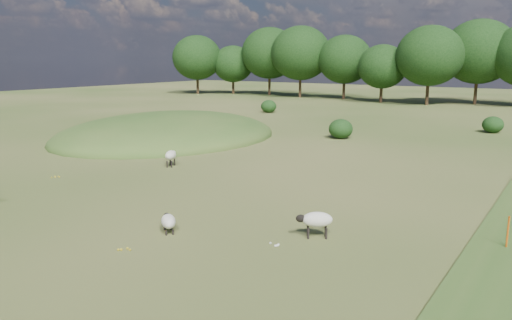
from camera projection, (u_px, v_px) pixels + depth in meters
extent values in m
plane|color=#2D4F18|center=(343.00, 137.00, 41.07)|extent=(160.00, 160.00, 0.00)
ellipsoid|color=#33561E|center=(168.00, 137.00, 41.04)|extent=(16.00, 20.00, 4.00)
cylinder|color=black|center=(198.00, 83.00, 90.56)|extent=(0.44, 0.44, 3.77)
ellipsoid|color=black|center=(197.00, 58.00, 89.63)|extent=(8.81, 8.81, 7.93)
cylinder|color=black|center=(233.00, 85.00, 90.71)|extent=(0.44, 0.44, 3.12)
ellipsoid|color=black|center=(233.00, 64.00, 89.95)|extent=(7.28, 7.28, 6.55)
cylinder|color=black|center=(269.00, 83.00, 87.68)|extent=(0.44, 0.44, 4.21)
ellipsoid|color=black|center=(270.00, 53.00, 86.66)|extent=(9.83, 9.83, 8.84)
cylinder|color=black|center=(300.00, 85.00, 82.37)|extent=(0.44, 0.44, 4.18)
ellipsoid|color=black|center=(301.00, 53.00, 81.35)|extent=(9.75, 9.75, 8.78)
cylinder|color=black|center=(344.00, 88.00, 78.94)|extent=(0.44, 0.44, 3.61)
ellipsoid|color=black|center=(345.00, 59.00, 78.06)|extent=(8.41, 8.41, 7.57)
cylinder|color=black|center=(381.00, 92.00, 72.84)|extent=(0.44, 0.44, 3.02)
ellipsoid|color=black|center=(382.00, 67.00, 72.10)|extent=(7.04, 7.04, 6.34)
cylinder|color=black|center=(427.00, 91.00, 68.74)|extent=(0.44, 0.44, 3.90)
ellipsoid|color=black|center=(430.00, 56.00, 67.79)|extent=(9.09, 9.09, 8.18)
cylinder|color=black|center=(476.00, 89.00, 69.84)|extent=(0.44, 0.44, 4.22)
ellipsoid|color=black|center=(479.00, 52.00, 68.81)|extent=(9.85, 9.85, 8.86)
ellipsoid|color=black|center=(341.00, 129.00, 40.10)|extent=(1.93, 1.93, 1.58)
ellipsoid|color=black|center=(493.00, 125.00, 43.16)|extent=(1.77, 1.77, 1.44)
ellipsoid|color=black|center=(269.00, 106.00, 59.35)|extent=(1.84, 1.84, 1.50)
cylinder|color=#D8590C|center=(508.00, 233.00, 16.68)|extent=(0.06, 0.06, 1.20)
ellipsoid|color=beige|center=(317.00, 220.00, 17.84)|extent=(1.24, 1.07, 0.56)
ellipsoid|color=black|center=(301.00, 218.00, 17.85)|extent=(0.44, 0.42, 0.28)
cylinder|color=black|center=(308.00, 234.00, 17.81)|extent=(0.08, 0.08, 0.40)
cylinder|color=black|center=(308.00, 231.00, 18.08)|extent=(0.08, 0.08, 0.40)
cylinder|color=black|center=(326.00, 234.00, 17.80)|extent=(0.08, 0.08, 0.40)
cylinder|color=black|center=(325.00, 231.00, 18.06)|extent=(0.08, 0.08, 0.40)
ellipsoid|color=beige|center=(171.00, 155.00, 29.70)|extent=(1.01, 1.24, 0.56)
ellipsoid|color=silver|center=(173.00, 153.00, 30.27)|extent=(0.40, 0.44, 0.28)
cylinder|color=black|center=(170.00, 162.00, 30.12)|extent=(0.08, 0.08, 0.40)
cylinder|color=black|center=(175.00, 162.00, 30.09)|extent=(0.08, 0.08, 0.40)
cylinder|color=black|center=(167.00, 164.00, 29.50)|extent=(0.08, 0.08, 0.40)
cylinder|color=black|center=(172.00, 164.00, 29.47)|extent=(0.08, 0.08, 0.40)
ellipsoid|color=beige|center=(168.00, 221.00, 18.43)|extent=(1.08, 1.03, 0.50)
ellipsoid|color=black|center=(167.00, 216.00, 18.92)|extent=(0.40, 0.39, 0.25)
cylinder|color=black|center=(165.00, 228.00, 18.73)|extent=(0.07, 0.07, 0.18)
cylinder|color=black|center=(171.00, 227.00, 18.80)|extent=(0.07, 0.07, 0.18)
cylinder|color=black|center=(166.00, 233.00, 18.19)|extent=(0.07, 0.07, 0.18)
cylinder|color=black|center=(173.00, 232.00, 18.26)|extent=(0.07, 0.07, 0.18)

